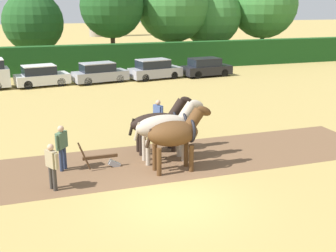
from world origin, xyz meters
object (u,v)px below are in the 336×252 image
object	(u,v)px
farmer_onlooker_left	(52,164)
parked_car_center_right	(206,67)
tree_center_right	(211,16)
farmer_beside_team	(158,115)
plow	(104,160)
parked_car_center	(155,70)
tree_right	(264,5)
tree_center	(173,6)
draft_horse_trail_left	(159,122)
parked_car_center_left	(100,73)
parked_car_left	(41,76)
tree_left	(33,22)
farmer_at_plow	(62,144)
draft_horse_lead_left	(176,133)
tree_center_left	(112,6)
draft_horse_lead_right	(167,126)

from	to	relation	value
farmer_onlooker_left	parked_car_center_right	bearing A→B (deg)	26.19
tree_center_right	farmer_beside_team	size ratio (longest dim) A/B	4.58
plow	parked_car_center	world-z (taller)	parked_car_center
parked_car_center	tree_right	bearing A→B (deg)	21.48
parked_car_center	tree_center	bearing A→B (deg)	52.76
draft_horse_trail_left	parked_car_center_left	bearing A→B (deg)	89.09
tree_right	parked_car_left	world-z (taller)	tree_right
plow	parked_car_center_right	distance (m)	21.37
tree_left	parked_car_center	xyz separation A→B (m)	(8.97, -10.51, -3.44)
plow	farmer_at_plow	world-z (taller)	farmer_at_plow
tree_center	tree_left	bearing A→B (deg)	176.17
tree_center	parked_car_center_left	xyz separation A→B (m)	(-9.38, -9.84, -4.94)
parked_car_center_left	draft_horse_lead_left	bearing A→B (deg)	-101.68
tree_center_left	farmer_beside_team	world-z (taller)	tree_center_left
draft_horse_lead_right	parked_car_left	distance (m)	18.08
tree_left	tree_center_left	bearing A→B (deg)	-17.08
tree_center_right	farmer_at_plow	bearing A→B (deg)	-123.04
tree_center_right	farmer_onlooker_left	size ratio (longest dim) A/B	4.92
tree_center_right	draft_horse_lead_left	size ratio (longest dim) A/B	3.06
farmer_onlooker_left	parked_car_center_left	xyz separation A→B (m)	(4.72, 19.08, -0.19)
draft_horse_lead_right	parked_car_center_right	world-z (taller)	draft_horse_lead_right
parked_car_left	parked_car_center_right	size ratio (longest dim) A/B	0.97
draft_horse_trail_left	parked_car_center_left	size ratio (longest dim) A/B	0.65
farmer_beside_team	tree_right	bearing A→B (deg)	29.14
tree_center_left	tree_center_right	size ratio (longest dim) A/B	1.10
plow	parked_car_center	size ratio (longest dim) A/B	0.35
parked_car_center	farmer_beside_team	bearing A→B (deg)	-116.32
plow	draft_horse_trail_left	bearing A→B (deg)	23.69
farmer_beside_team	parked_car_center_right	size ratio (longest dim) A/B	0.41
tree_center_left	tree_right	world-z (taller)	tree_right
tree_left	draft_horse_lead_right	bearing A→B (deg)	-81.71
tree_left	draft_horse_trail_left	bearing A→B (deg)	-81.35
tree_right	parked_car_left	size ratio (longest dim) A/B	2.30
farmer_at_plow	tree_right	bearing A→B (deg)	86.31
draft_horse_trail_left	parked_car_center_left	world-z (taller)	draft_horse_trail_left
draft_horse_lead_right	parked_car_center	distance (m)	18.58
farmer_onlooker_left	tree_right	bearing A→B (deg)	21.27
tree_center	tree_center_left	bearing A→B (deg)	-168.94
draft_horse_lead_left	draft_horse_lead_right	size ratio (longest dim) A/B	0.89
tree_center	farmer_onlooker_left	world-z (taller)	tree_center
parked_car_left	farmer_beside_team	bearing A→B (deg)	-82.13
farmer_beside_team	parked_car_center_right	world-z (taller)	farmer_beside_team
tree_center	parked_car_center	distance (m)	11.81
tree_center	draft_horse_lead_right	xyz separation A→B (m)	(-9.67, -27.51, -4.28)
draft_horse_lead_left	plow	xyz separation A→B (m)	(-2.50, 1.10, -1.13)
plow	farmer_beside_team	size ratio (longest dim) A/B	0.90
tree_left	tree_center	world-z (taller)	tree_center
farmer_onlooker_left	parked_car_left	world-z (taller)	farmer_onlooker_left
draft_horse_trail_left	parked_car_center	bearing A→B (deg)	74.07
draft_horse_trail_left	draft_horse_lead_left	bearing A→B (deg)	-90.46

